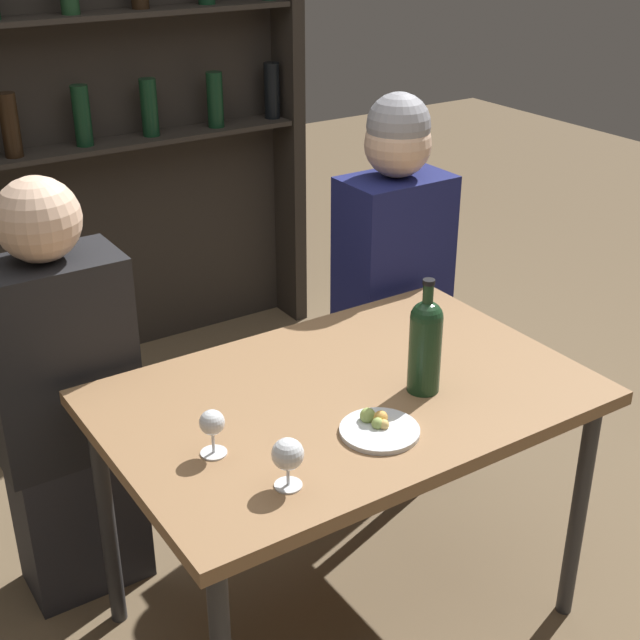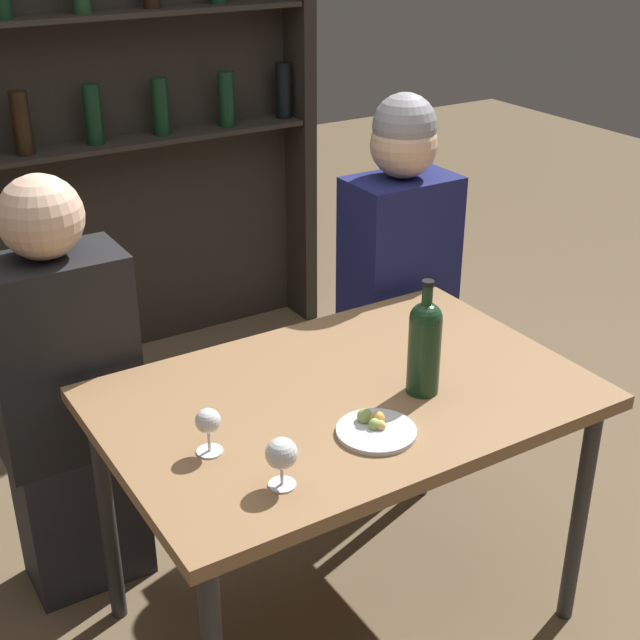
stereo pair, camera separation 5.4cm
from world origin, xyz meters
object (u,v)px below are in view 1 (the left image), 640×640
at_px(seated_person_left, 65,407).
at_px(seated_person_right, 392,293).
at_px(wine_glass_0, 288,455).
at_px(wine_glass_1, 212,425).
at_px(wine_bottle, 425,342).
at_px(food_plate_0, 378,427).

height_order(seated_person_left, seated_person_right, seated_person_right).
bearing_deg(wine_glass_0, seated_person_right, 42.04).
bearing_deg(seated_person_right, wine_glass_1, -147.71).
relative_size(wine_bottle, wine_glass_1, 2.72).
height_order(wine_bottle, wine_glass_0, wine_bottle).
height_order(wine_glass_1, food_plate_0, wine_glass_1).
distance_m(wine_bottle, wine_glass_0, 0.52).
xyz_separation_m(wine_glass_1, seated_person_left, (-0.15, 0.61, -0.22)).
bearing_deg(seated_person_left, food_plate_0, -55.46).
height_order(wine_bottle, seated_person_right, seated_person_right).
height_order(wine_bottle, seated_person_left, seated_person_left).
bearing_deg(wine_glass_0, seated_person_left, 105.64).
bearing_deg(food_plate_0, seated_person_left, 124.54).
distance_m(wine_bottle, seated_person_left, 1.00).
bearing_deg(seated_person_right, food_plate_0, -129.49).
bearing_deg(seated_person_left, wine_glass_1, -76.32).
bearing_deg(wine_bottle, wine_glass_0, -162.30).
xyz_separation_m(wine_glass_0, food_plate_0, (0.28, 0.07, -0.07)).
height_order(wine_bottle, wine_glass_1, wine_bottle).
bearing_deg(food_plate_0, wine_glass_1, 160.56).
height_order(wine_glass_0, seated_person_left, seated_person_left).
bearing_deg(wine_bottle, food_plate_0, -156.24).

